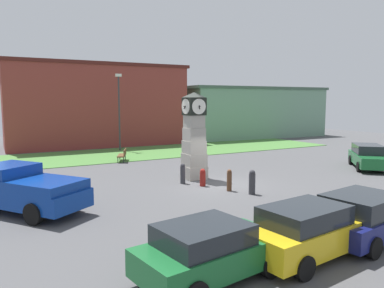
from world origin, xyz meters
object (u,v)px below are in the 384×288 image
bollard_mid_row (203,177)px  bench (123,154)px  bollard_near_tower (183,173)px  car_navy_sedan (210,250)px  clock_tower (194,138)px  bollard_far_row (229,180)px  car_by_building (365,216)px  street_lamp_near_road (119,107)px  bollard_end_row (252,182)px  pickup_truck (24,189)px  car_near_tower (309,230)px  car_far_lot (368,156)px

bollard_mid_row → bench: bearing=96.2°
bollard_near_tower → car_navy_sedan: car_navy_sedan is taller
clock_tower → bollard_mid_row: size_ratio=5.33×
bollard_far_row → car_by_building: size_ratio=0.25×
bollard_far_row → bench: size_ratio=0.64×
bench → street_lamp_near_road: size_ratio=0.25×
bollard_end_row → car_navy_sedan: 8.82m
pickup_truck → car_near_tower: bearing=-52.6°
clock_tower → car_far_lot: size_ratio=1.08×
car_by_building → street_lamp_near_road: size_ratio=0.65×
bollard_mid_row → street_lamp_near_road: street_lamp_near_road is taller
pickup_truck → bench: (7.47, 10.02, -0.41)m
clock_tower → bollard_near_tower: (-1.17, -0.83, -1.78)m
bollard_mid_row → car_by_building: (0.61, -9.00, 0.31)m
car_far_lot → car_by_building: bearing=-144.7°
car_by_building → pickup_truck: 12.52m
car_by_building → car_far_lot: (11.47, 8.12, 0.01)m
bollard_near_tower → bench: bollard_near_tower is taller
bollard_mid_row → car_by_building: 9.03m
car_by_building → clock_tower: bearing=90.4°
car_near_tower → street_lamp_near_road: 24.75m
bollard_far_row → car_navy_sedan: car_navy_sedan is taller
bollard_end_row → car_near_tower: car_near_tower is taller
bollard_end_row → car_near_tower: (-3.09, -6.48, 0.19)m
clock_tower → street_lamp_near_road: (0.12, 13.49, 1.52)m
bollard_near_tower → car_near_tower: car_near_tower is taller
bollard_mid_row → car_navy_sedan: bearing=-119.8°
car_navy_sedan → car_by_building: (5.68, -0.17, 0.02)m
car_navy_sedan → street_lamp_near_road: (5.72, 24.18, 3.11)m
bollard_near_tower → pickup_truck: pickup_truck is taller
bollard_far_row → pickup_truck: bearing=173.2°
car_near_tower → bench: (0.87, 18.66, -0.26)m
car_navy_sedan → car_by_building: 5.68m
clock_tower → car_near_tower: 11.31m
bollard_near_tower → bollard_end_row: bollard_end_row is taller
bollard_near_tower → car_navy_sedan: size_ratio=0.27×
car_navy_sedan → car_far_lot: car_far_lot is taller
car_near_tower → street_lamp_near_road: (2.57, 24.42, 3.08)m
car_by_building → street_lamp_near_road: (0.04, 24.35, 3.09)m
pickup_truck → street_lamp_near_road: (9.17, 15.79, 2.93)m
car_by_building → pickup_truck: (-9.13, 8.56, 0.16)m
street_lamp_near_road → pickup_truck: bearing=-120.2°
car_near_tower → bench: bearing=87.3°
bollard_far_row → car_navy_sedan: (-5.67, -7.30, 0.20)m
bollard_far_row → street_lamp_near_road: 17.21m
bollard_near_tower → bollard_far_row: bollard_near_tower is taller
pickup_truck → street_lamp_near_road: street_lamp_near_road is taller
bollard_end_row → car_near_tower: 7.18m
car_by_building → bench: (-1.66, 18.58, -0.24)m
car_navy_sedan → car_far_lot: bearing=24.9°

